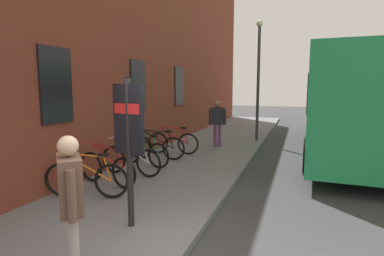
{
  "coord_description": "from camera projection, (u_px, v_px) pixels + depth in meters",
  "views": [
    {
      "loc": [
        -3.28,
        -1.42,
        2.37
      ],
      "look_at": [
        2.43,
        0.59,
        1.57
      ],
      "focal_mm": 29.02,
      "sensor_mm": 36.0,
      "label": 1
    }
  ],
  "objects": [
    {
      "name": "sidewalk_pavement",
      "position": [
        212.0,
        147.0,
        11.89
      ],
      "size": [
        24.0,
        3.5,
        0.12
      ],
      "primitive_type": "cube",
      "color": "slate",
      "rests_on": "ground"
    },
    {
      "name": "station_facade",
      "position": [
        172.0,
        38.0,
        12.92
      ],
      "size": [
        22.0,
        0.65,
        8.76
      ],
      "color": "brown",
      "rests_on": "ground"
    },
    {
      "name": "city_bus",
      "position": [
        348.0,
        100.0,
        10.96
      ],
      "size": [
        10.59,
        2.95,
        3.35
      ],
      "color": "#1E8C4C",
      "rests_on": "ground"
    },
    {
      "name": "bicycle_mid_rack",
      "position": [
        173.0,
        142.0,
        10.45
      ],
      "size": [
        0.48,
        1.76,
        0.97
      ],
      "color": "black",
      "rests_on": "sidewalk_pavement"
    },
    {
      "name": "bicycle_by_door",
      "position": [
        131.0,
        160.0,
        7.92
      ],
      "size": [
        0.48,
        1.77,
        0.97
      ],
      "color": "black",
      "rests_on": "sidewalk_pavement"
    },
    {
      "name": "pedestrian_near_bus",
      "position": [
        71.0,
        194.0,
        3.48
      ],
      "size": [
        0.53,
        0.52,
        1.72
      ],
      "color": "#B2A599",
      "rests_on": "sidewalk_pavement"
    },
    {
      "name": "pedestrian_crossing_street",
      "position": [
        217.0,
        119.0,
        11.62
      ],
      "size": [
        0.28,
        0.66,
        1.74
      ],
      "color": "#723F72",
      "rests_on": "sidewalk_pavement"
    },
    {
      "name": "bicycle_beside_lamp",
      "position": [
        144.0,
        153.0,
        8.84
      ],
      "size": [
        0.54,
        1.75,
        0.97
      ],
      "color": "black",
      "rests_on": "sidewalk_pavement"
    },
    {
      "name": "bicycle_leaning_wall",
      "position": [
        107.0,
        168.0,
        7.12
      ],
      "size": [
        0.55,
        1.74,
        0.97
      ],
      "color": "black",
      "rests_on": "sidewalk_pavement"
    },
    {
      "name": "ground",
      "position": [
        283.0,
        168.0,
        9.13
      ],
      "size": [
        60.0,
        60.0,
        0.0
      ],
      "primitive_type": "plane",
      "color": "#38383A"
    },
    {
      "name": "transit_info_sign",
      "position": [
        129.0,
        129.0,
        4.86
      ],
      "size": [
        0.17,
        0.56,
        2.4
      ],
      "color": "black",
      "rests_on": "sidewalk_pavement"
    },
    {
      "name": "bicycle_far_end",
      "position": [
        87.0,
        179.0,
        6.3
      ],
      "size": [
        0.59,
        1.73,
        0.97
      ],
      "color": "black",
      "rests_on": "sidewalk_pavement"
    },
    {
      "name": "bicycle_end_of_row",
      "position": [
        157.0,
        147.0,
        9.66
      ],
      "size": [
        0.48,
        1.76,
        0.97
      ],
      "color": "black",
      "rests_on": "sidewalk_pavement"
    },
    {
      "name": "street_lamp",
      "position": [
        259.0,
        70.0,
        12.81
      ],
      "size": [
        0.28,
        0.28,
        4.95
      ],
      "color": "#333338",
      "rests_on": "sidewalk_pavement"
    }
  ]
}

